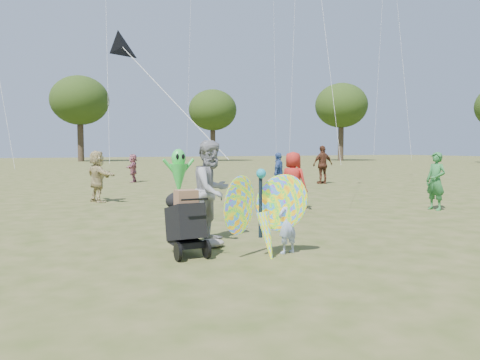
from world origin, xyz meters
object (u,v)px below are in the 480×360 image
Objects in this scene: crowd_d at (97,176)px; alien_kite at (179,174)px; crowd_f at (436,181)px; child_girl at (287,224)px; crowd_h at (323,165)px; adult_man at (211,191)px; jogging_stroller at (184,218)px; crowd_a at (293,181)px; crowd_j at (133,168)px; crowd_c at (279,173)px; butterfly_kite at (263,214)px.

crowd_d is 2.83m from alien_kite.
crowd_f is at bearing -143.01° from crowd_d.
child_girl is 15.46m from crowd_h.
adult_man is 1.26m from jogging_stroller.
adult_man reaches higher than crowd_f.
crowd_f is (7.39, 1.48, -0.13)m from adult_man.
crowd_a is 12.80m from crowd_j.
crowd_h is (6.37, 7.80, 0.11)m from crowd_a.
crowd_j is at bearing -22.05° from crowd_a.
crowd_a reaches higher than crowd_j.
crowd_j reaches higher than jogging_stroller.
jogging_stroller reaches higher than child_girl.
crowd_c is (5.61, 7.43, -0.16)m from adult_man.
crowd_f is at bearing -33.93° from alien_kite.
crowd_c is at bearing -108.16° from crowd_d.
adult_man is 7.56m from crowd_d.
crowd_h is at bearing 83.02° from crowd_j.
crowd_f is 0.95× the size of butterfly_kite.
child_girl is at bearing 52.69° from crowd_h.
jogging_stroller is (-0.82, -0.89, -0.34)m from adult_man.
jogging_stroller is (-6.43, -8.32, -0.18)m from crowd_c.
crowd_d is (-1.10, 7.48, -0.12)m from adult_man.
crowd_h reaches higher than crowd_c.
jogging_stroller is at bearing -163.40° from adult_man.
adult_man reaches higher than butterfly_kite.
adult_man is at bearing -73.42° from child_girl.
crowd_d reaches higher than crowd_j.
crowd_f is at bearing 61.25° from crowd_c.
crowd_h reaches higher than crowd_j.
crowd_h reaches higher than jogging_stroller.
crowd_f is at bearing 14.67° from jogging_stroller.
child_girl is 0.70× the size of crowd_j.
crowd_h is at bearing -137.16° from child_girl.
crowd_a is 0.95× the size of alien_kite.
crowd_d is 0.90× the size of crowd_h.
child_girl is 9.20m from crowd_d.
child_girl is 10.18m from crowd_c.
jogging_stroller is (-10.84, -11.77, -0.32)m from crowd_h.
crowd_d is 1.02× the size of crowd_f.
crowd_h is at bearing 160.73° from crowd_f.
adult_man is 1.02× the size of crowd_h.
crowd_a reaches higher than butterfly_kite.
crowd_c is at bearing 59.42° from butterfly_kite.
jogging_stroller is at bearing 46.75° from crowd_h.
crowd_a is at bearing 20.28° from crowd_c.
crowd_j is 1.33× the size of jogging_stroller.
adult_man is 7.54m from crowd_f.
child_girl is 0.53× the size of adult_man.
child_girl is at bearing 117.55° from crowd_a.
butterfly_kite is at bearing -32.98° from jogging_stroller.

